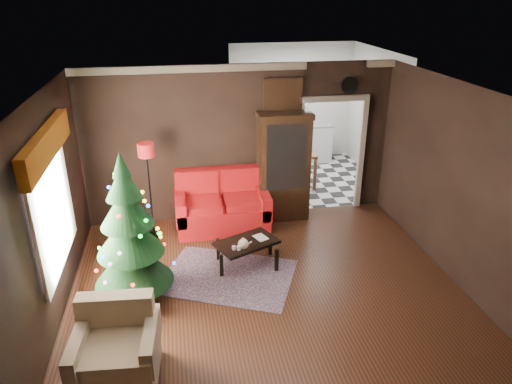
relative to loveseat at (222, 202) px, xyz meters
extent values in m
plane|color=black|center=(0.40, -2.05, -0.50)|extent=(5.50, 5.50, 0.00)
plane|color=white|center=(0.40, -2.05, 2.30)|extent=(5.50, 5.50, 0.00)
plane|color=black|center=(0.40, 0.45, 0.90)|extent=(5.50, 0.00, 5.50)
plane|color=black|center=(0.40, -4.55, 0.90)|extent=(5.50, 0.00, 5.50)
plane|color=black|center=(-2.35, -2.05, 0.90)|extent=(0.00, 5.50, 5.50)
plane|color=black|center=(3.15, -2.05, 0.90)|extent=(0.00, 5.50, 5.50)
cube|color=white|center=(-2.31, -1.85, 0.95)|extent=(0.05, 1.60, 1.40)
cube|color=#703409|center=(-2.23, -1.85, 1.77)|extent=(0.12, 2.10, 0.35)
plane|color=silver|center=(2.10, 1.95, -0.50)|extent=(3.00, 3.00, 0.00)
cube|color=white|center=(2.10, 3.40, 1.20)|extent=(0.70, 0.06, 0.70)
cube|color=#5B3C52|center=(-0.10, -1.60, -0.49)|extent=(2.27, 2.01, 0.01)
cylinder|color=white|center=(0.07, -1.55, -0.05)|extent=(0.08, 0.08, 0.06)
cylinder|color=white|center=(0.00, -1.53, -0.05)|extent=(0.07, 0.07, 0.05)
imported|color=tan|center=(0.38, -1.30, 0.03)|extent=(0.16, 0.08, 0.23)
cylinder|color=white|center=(2.35, 0.40, 1.88)|extent=(0.32, 0.32, 0.06)
cube|color=#C18A48|center=(1.15, 0.41, 1.75)|extent=(0.62, 0.05, 0.52)
cube|color=white|center=(2.10, 3.15, -0.05)|extent=(1.80, 0.60, 0.90)
camera|label=1|loc=(-0.73, -7.45, 3.46)|focal=32.79mm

